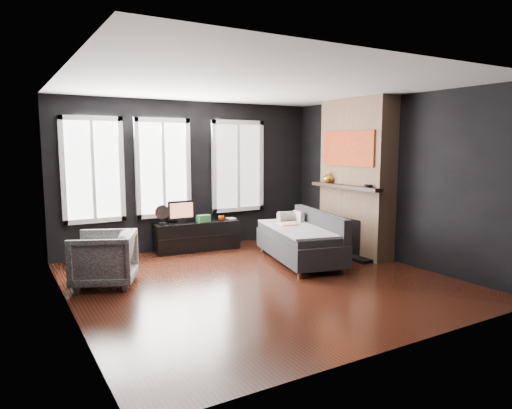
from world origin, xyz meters
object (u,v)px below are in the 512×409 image
monitor (181,210)px  mantel_vase (329,177)px  armchair (104,256)px  mug (221,217)px  book (227,214)px  media_console (196,236)px  sofa (300,237)px

monitor → mantel_vase: size_ratio=2.41×
armchair → mug: bearing=140.8°
book → mantel_vase: mantel_vase is taller
monitor → armchair: bearing=-140.2°
media_console → book: size_ratio=7.36×
mantel_vase → armchair: bearing=-177.9°
armchair → book: size_ratio=3.92×
mug → mantel_vase: size_ratio=0.54×
media_console → book: (0.62, -0.03, 0.37)m
media_console → monitor: (-0.27, 0.04, 0.49)m
sofa → armchair: bearing=-172.8°
sofa → monitor: 2.21m
media_console → book: book is taller
sofa → book: size_ratio=9.28×
media_console → mug: bearing=-8.6°
monitor → media_console: bearing=-9.5°
armchair → sofa: bearing=107.7°
armchair → media_console: (1.92, 1.34, -0.14)m
sofa → mug: size_ratio=17.30×
mug → book: size_ratio=0.54×
monitor → book: size_ratio=2.40×
sofa → mug: sofa is taller
armchair → mug: size_ratio=7.31×
media_console → mug: mug is taller
monitor → mantel_vase: mantel_vase is taller
book → mantel_vase: bearing=-38.4°
book → mantel_vase: size_ratio=1.00×
media_console → mantel_vase: 2.62m
media_console → mantel_vase: size_ratio=7.38×
armchair → book: armchair is taller
armchair → mug: (2.38, 1.23, 0.17)m
armchair → media_console: armchair is taller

